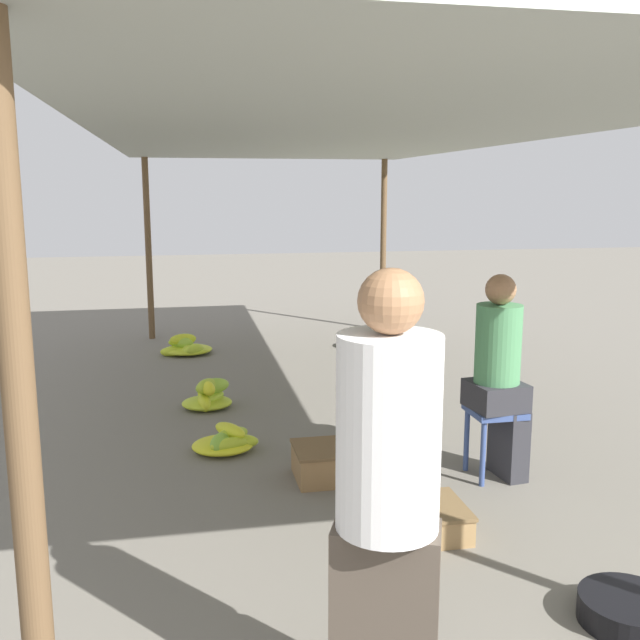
{
  "coord_description": "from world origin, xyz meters",
  "views": [
    {
      "loc": [
        -1.16,
        -1.46,
        1.92
      ],
      "look_at": [
        0.0,
        4.45,
        0.81
      ],
      "focal_mm": 40.0,
      "sensor_mm": 36.0,
      "label": 1
    }
  ],
  "objects_px": {
    "vendor_foreground": "(387,502)",
    "stool": "(495,423)",
    "vendor_seated": "(500,372)",
    "crate_mid": "(427,519)",
    "basin_black": "(629,611)",
    "banana_pile_left_1": "(208,396)",
    "banana_pile_left_0": "(227,441)",
    "crate_near": "(326,462)",
    "banana_pile_right_0": "(390,357)",
    "banana_pile_left_2": "(186,347)",
    "banana_pile_right_1": "(362,341)"
  },
  "relations": [
    {
      "from": "vendor_foreground",
      "to": "stool",
      "type": "relative_size",
      "value": 3.48
    },
    {
      "from": "vendor_seated",
      "to": "crate_mid",
      "type": "relative_size",
      "value": 3.19
    },
    {
      "from": "vendor_foreground",
      "to": "basin_black",
      "type": "distance_m",
      "value": 1.54
    },
    {
      "from": "banana_pile_left_1",
      "to": "crate_mid",
      "type": "distance_m",
      "value": 2.83
    },
    {
      "from": "banana_pile_left_0",
      "to": "crate_mid",
      "type": "xyz_separation_m",
      "value": [
        1.02,
        -1.52,
        0.01
      ]
    },
    {
      "from": "stool",
      "to": "basin_black",
      "type": "bearing_deg",
      "value": -93.8
    },
    {
      "from": "basin_black",
      "to": "banana_pile_left_0",
      "type": "distance_m",
      "value": 2.98
    },
    {
      "from": "crate_near",
      "to": "banana_pile_left_0",
      "type": "bearing_deg",
      "value": 134.18
    },
    {
      "from": "banana_pile_left_0",
      "to": "crate_mid",
      "type": "relative_size",
      "value": 1.15
    },
    {
      "from": "banana_pile_right_0",
      "to": "vendor_foreground",
      "type": "bearing_deg",
      "value": -106.89
    },
    {
      "from": "crate_near",
      "to": "vendor_foreground",
      "type": "bearing_deg",
      "value": -96.3
    },
    {
      "from": "vendor_foreground",
      "to": "crate_mid",
      "type": "height_order",
      "value": "vendor_foreground"
    },
    {
      "from": "vendor_foreground",
      "to": "vendor_seated",
      "type": "xyz_separation_m",
      "value": [
        1.38,
        2.06,
        -0.14
      ]
    },
    {
      "from": "banana_pile_left_0",
      "to": "banana_pile_left_1",
      "type": "xyz_separation_m",
      "value": [
        -0.09,
        1.09,
        0.03
      ]
    },
    {
      "from": "banana_pile_left_1",
      "to": "basin_black",
      "type": "bearing_deg",
      "value": -64.47
    },
    {
      "from": "vendor_seated",
      "to": "banana_pile_left_2",
      "type": "height_order",
      "value": "vendor_seated"
    },
    {
      "from": "stool",
      "to": "banana_pile_right_0",
      "type": "bearing_deg",
      "value": 85.77
    },
    {
      "from": "vendor_seated",
      "to": "banana_pile_right_1",
      "type": "distance_m",
      "value": 4.16
    },
    {
      "from": "banana_pile_left_0",
      "to": "banana_pile_right_0",
      "type": "relative_size",
      "value": 0.74
    },
    {
      "from": "banana_pile_left_0",
      "to": "banana_pile_right_1",
      "type": "bearing_deg",
      "value": 60.14
    },
    {
      "from": "banana_pile_left_2",
      "to": "crate_near",
      "type": "distance_m",
      "value": 4.02
    },
    {
      "from": "crate_mid",
      "to": "basin_black",
      "type": "bearing_deg",
      "value": -58.35
    },
    {
      "from": "banana_pile_right_0",
      "to": "banana_pile_right_1",
      "type": "xyz_separation_m",
      "value": [
        -0.09,
        0.89,
        0.0
      ]
    },
    {
      "from": "banana_pile_right_1",
      "to": "stool",
      "type": "bearing_deg",
      "value": -92.07
    },
    {
      "from": "stool",
      "to": "banana_pile_left_0",
      "type": "xyz_separation_m",
      "value": [
        -1.73,
        0.82,
        -0.3
      ]
    },
    {
      "from": "banana_pile_right_0",
      "to": "banana_pile_right_1",
      "type": "distance_m",
      "value": 0.89
    },
    {
      "from": "basin_black",
      "to": "vendor_seated",
      "type": "bearing_deg",
      "value": 85.46
    },
    {
      "from": "banana_pile_right_0",
      "to": "crate_mid",
      "type": "bearing_deg",
      "value": -103.71
    },
    {
      "from": "banana_pile_left_0",
      "to": "crate_near",
      "type": "distance_m",
      "value": 0.89
    },
    {
      "from": "banana_pile_right_1",
      "to": "vendor_seated",
      "type": "bearing_deg",
      "value": -91.77
    },
    {
      "from": "banana_pile_right_1",
      "to": "basin_black",
      "type": "bearing_deg",
      "value": -92.57
    },
    {
      "from": "banana_pile_left_2",
      "to": "crate_near",
      "type": "bearing_deg",
      "value": -77.27
    },
    {
      "from": "basin_black",
      "to": "banana_pile_left_1",
      "type": "bearing_deg",
      "value": 115.53
    },
    {
      "from": "banana_pile_right_1",
      "to": "banana_pile_left_1",
      "type": "bearing_deg",
      "value": -132.04
    },
    {
      "from": "vendor_foreground",
      "to": "banana_pile_left_2",
      "type": "bearing_deg",
      "value": 95.91
    },
    {
      "from": "banana_pile_left_2",
      "to": "banana_pile_left_0",
      "type": "bearing_deg",
      "value": -85.35
    },
    {
      "from": "vendor_foreground",
      "to": "banana_pile_right_0",
      "type": "relative_size",
      "value": 2.49
    },
    {
      "from": "banana_pile_right_0",
      "to": "banana_pile_left_2",
      "type": "bearing_deg",
      "value": 158.25
    },
    {
      "from": "banana_pile_left_1",
      "to": "banana_pile_right_1",
      "type": "relative_size",
      "value": 0.74
    },
    {
      "from": "basin_black",
      "to": "stool",
      "type": "bearing_deg",
      "value": 86.2
    },
    {
      "from": "banana_pile_left_0",
      "to": "vendor_seated",
      "type": "bearing_deg",
      "value": -25.18
    },
    {
      "from": "stool",
      "to": "banana_pile_left_2",
      "type": "relative_size",
      "value": 0.79
    },
    {
      "from": "banana_pile_left_0",
      "to": "banana_pile_left_2",
      "type": "height_order",
      "value": "banana_pile_left_2"
    },
    {
      "from": "crate_near",
      "to": "stool",
      "type": "bearing_deg",
      "value": -9.45
    },
    {
      "from": "banana_pile_right_1",
      "to": "banana_pile_right_0",
      "type": "bearing_deg",
      "value": -84.23
    },
    {
      "from": "stool",
      "to": "banana_pile_left_1",
      "type": "relative_size",
      "value": 1.06
    },
    {
      "from": "banana_pile_left_0",
      "to": "crate_near",
      "type": "relative_size",
      "value": 1.17
    },
    {
      "from": "stool",
      "to": "crate_near",
      "type": "xyz_separation_m",
      "value": [
        -1.12,
        0.19,
        -0.27
      ]
    },
    {
      "from": "banana_pile_left_0",
      "to": "banana_pile_right_0",
      "type": "xyz_separation_m",
      "value": [
        1.97,
        2.39,
        -0.01
      ]
    },
    {
      "from": "banana_pile_left_2",
      "to": "crate_near",
      "type": "xyz_separation_m",
      "value": [
        0.89,
        -3.92,
        0.03
      ]
    }
  ]
}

